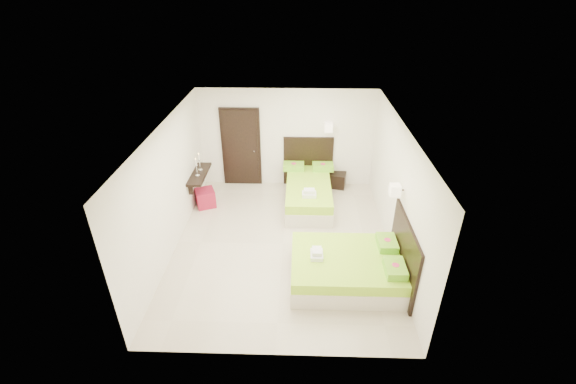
{
  "coord_description": "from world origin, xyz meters",
  "views": [
    {
      "loc": [
        0.31,
        -6.58,
        5.0
      ],
      "look_at": [
        0.1,
        0.3,
        1.1
      ],
      "focal_mm": 24.0,
      "sensor_mm": 36.0,
      "label": 1
    }
  ],
  "objects_px": {
    "nightstand": "(337,180)",
    "ottoman": "(205,198)",
    "bed_double": "(351,267)",
    "bed_single": "(308,190)"
  },
  "relations": [
    {
      "from": "bed_single",
      "to": "bed_double",
      "type": "height_order",
      "value": "bed_single"
    },
    {
      "from": "bed_single",
      "to": "nightstand",
      "type": "xyz_separation_m",
      "value": [
        0.78,
        0.83,
        -0.13
      ]
    },
    {
      "from": "bed_single",
      "to": "ottoman",
      "type": "relative_size",
      "value": 5.0
    },
    {
      "from": "bed_single",
      "to": "bed_double",
      "type": "xyz_separation_m",
      "value": [
        0.74,
        -2.83,
        -0.03
      ]
    },
    {
      "from": "bed_double",
      "to": "nightstand",
      "type": "bearing_deg",
      "value": 89.36
    },
    {
      "from": "bed_single",
      "to": "nightstand",
      "type": "distance_m",
      "value": 1.15
    },
    {
      "from": "bed_single",
      "to": "nightstand",
      "type": "bearing_deg",
      "value": 46.66
    },
    {
      "from": "nightstand",
      "to": "ottoman",
      "type": "xyz_separation_m",
      "value": [
        -3.32,
        -1.09,
        0.02
      ]
    },
    {
      "from": "bed_single",
      "to": "bed_double",
      "type": "relative_size",
      "value": 1.06
    },
    {
      "from": "bed_double",
      "to": "ottoman",
      "type": "distance_m",
      "value": 4.16
    }
  ]
}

